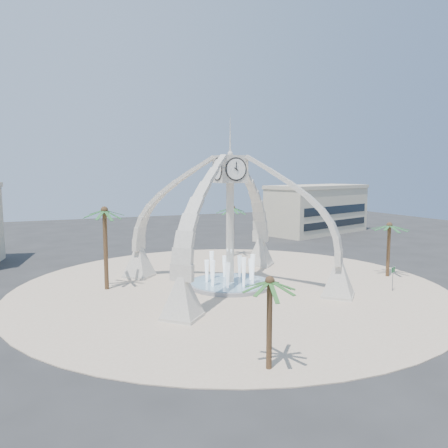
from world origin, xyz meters
name	(u,v)px	position (x,y,z in m)	size (l,w,h in m)	color
ground	(230,286)	(0.00, 0.00, 0.00)	(140.00, 140.00, 0.00)	#282828
plaza	(230,286)	(0.00, 0.00, 0.03)	(40.00, 40.00, 0.06)	beige
clock_tower	(230,218)	(0.00, 0.00, 6.49)	(17.94, 17.94, 16.30)	beige
fountain	(230,283)	(0.00, 0.00, 0.29)	(8.00, 8.00, 3.62)	#949497
building_ne	(317,209)	(30.00, 28.00, 4.31)	(21.87, 14.17, 8.60)	#C2B698
palm_east	(389,226)	(16.60, -3.01, 5.31)	(4.18, 4.18, 6.10)	brown
palm_west	(104,212)	(-10.91, 3.48, 7.24)	(4.60, 4.60, 8.16)	brown
palm_north	(233,209)	(6.56, 13.61, 6.20)	(5.21, 5.21, 7.04)	brown
palm_south	(270,282)	(-5.36, -16.94, 4.88)	(3.79, 3.79, 5.58)	brown
street_sign	(393,273)	(12.76, -7.58, 1.71)	(0.81, 0.38, 2.39)	slate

